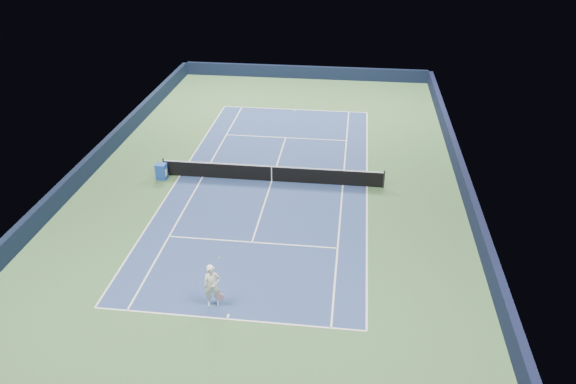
# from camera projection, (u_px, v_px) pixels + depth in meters

# --- Properties ---
(ground) EXTENTS (40.00, 40.00, 0.00)m
(ground) POSITION_uv_depth(u_px,v_px,m) (272.00, 181.00, 32.52)
(ground) COLOR #385D32
(ground) RESTS_ON ground
(wall_far) EXTENTS (22.00, 0.35, 1.10)m
(wall_far) POSITION_uv_depth(u_px,v_px,m) (305.00, 72.00, 49.50)
(wall_far) COLOR black
(wall_far) RESTS_ON ground
(wall_right) EXTENTS (0.35, 40.00, 1.10)m
(wall_right) POSITION_uv_depth(u_px,v_px,m) (464.00, 183.00, 31.09)
(wall_right) COLOR black
(wall_right) RESTS_ON ground
(wall_left) EXTENTS (0.35, 40.00, 1.10)m
(wall_left) POSITION_uv_depth(u_px,v_px,m) (92.00, 163.00, 33.43)
(wall_left) COLOR black
(wall_left) RESTS_ON ground
(court_surface) EXTENTS (10.97, 23.77, 0.01)m
(court_surface) POSITION_uv_depth(u_px,v_px,m) (272.00, 181.00, 32.52)
(court_surface) COLOR navy
(court_surface) RESTS_ON ground
(baseline_far) EXTENTS (10.97, 0.08, 0.00)m
(baseline_far) POSITION_uv_depth(u_px,v_px,m) (295.00, 109.00, 42.86)
(baseline_far) COLOR white
(baseline_far) RESTS_ON ground
(baseline_near) EXTENTS (10.97, 0.08, 0.00)m
(baseline_near) POSITION_uv_depth(u_px,v_px,m) (227.00, 319.00, 22.18)
(baseline_near) COLOR white
(baseline_near) RESTS_ON ground
(sideline_doubles_right) EXTENTS (0.08, 23.77, 0.00)m
(sideline_doubles_right) POSITION_uv_depth(u_px,v_px,m) (367.00, 186.00, 31.92)
(sideline_doubles_right) COLOR white
(sideline_doubles_right) RESTS_ON ground
(sideline_doubles_left) EXTENTS (0.08, 23.77, 0.00)m
(sideline_doubles_left) POSITION_uv_depth(u_px,v_px,m) (180.00, 176.00, 33.11)
(sideline_doubles_left) COLOR white
(sideline_doubles_left) RESTS_ON ground
(sideline_singles_right) EXTENTS (0.08, 23.77, 0.00)m
(sideline_singles_right) POSITION_uv_depth(u_px,v_px,m) (343.00, 185.00, 32.07)
(sideline_singles_right) COLOR white
(sideline_singles_right) RESTS_ON ground
(sideline_singles_left) EXTENTS (0.08, 23.77, 0.00)m
(sideline_singles_left) POSITION_uv_depth(u_px,v_px,m) (203.00, 177.00, 32.96)
(sideline_singles_left) COLOR white
(sideline_singles_left) RESTS_ON ground
(service_line_far) EXTENTS (8.23, 0.08, 0.00)m
(service_line_far) POSITION_uv_depth(u_px,v_px,m) (286.00, 138.00, 38.08)
(service_line_far) COLOR white
(service_line_far) RESTS_ON ground
(service_line_near) EXTENTS (8.23, 0.08, 0.00)m
(service_line_near) POSITION_uv_depth(u_px,v_px,m) (252.00, 242.00, 26.95)
(service_line_near) COLOR white
(service_line_near) RESTS_ON ground
(center_service_line) EXTENTS (0.08, 12.80, 0.00)m
(center_service_line) POSITION_uv_depth(u_px,v_px,m) (272.00, 181.00, 32.52)
(center_service_line) COLOR white
(center_service_line) RESTS_ON ground
(center_mark_far) EXTENTS (0.08, 0.30, 0.00)m
(center_mark_far) POSITION_uv_depth(u_px,v_px,m) (295.00, 110.00, 42.73)
(center_mark_far) COLOR white
(center_mark_far) RESTS_ON ground
(center_mark_near) EXTENTS (0.08, 0.30, 0.00)m
(center_mark_near) POSITION_uv_depth(u_px,v_px,m) (228.00, 317.00, 22.31)
(center_mark_near) COLOR white
(center_mark_near) RESTS_ON ground
(tennis_net) EXTENTS (12.90, 0.10, 1.07)m
(tennis_net) POSITION_uv_depth(u_px,v_px,m) (272.00, 173.00, 32.28)
(tennis_net) COLOR black
(tennis_net) RESTS_ON ground
(sponsor_cube) EXTENTS (0.61, 0.55, 0.95)m
(sponsor_cube) POSITION_uv_depth(u_px,v_px,m) (162.00, 171.00, 32.56)
(sponsor_cube) COLOR #1B42A7
(sponsor_cube) RESTS_ON ground
(tennis_player) EXTENTS (0.90, 1.37, 1.91)m
(tennis_player) POSITION_uv_depth(u_px,v_px,m) (212.00, 286.00, 22.50)
(tennis_player) COLOR white
(tennis_player) RESTS_ON ground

